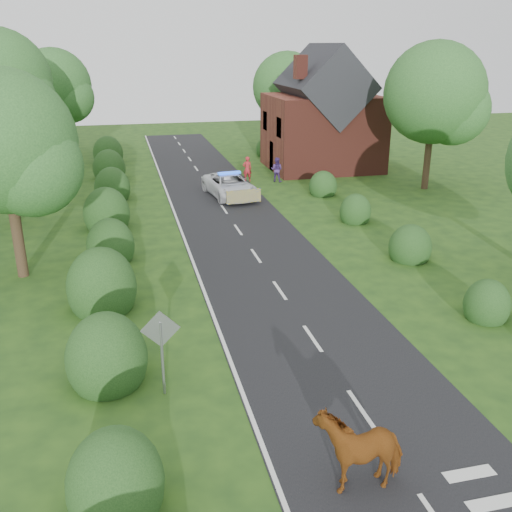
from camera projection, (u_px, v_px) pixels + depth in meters
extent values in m
plane|color=#1F3F18|center=(361.00, 410.00, 15.07)|extent=(120.00, 120.00, 0.00)
cube|color=black|center=(242.00, 236.00, 28.74)|extent=(6.00, 70.00, 0.02)
cube|color=white|center=(361.00, 409.00, 15.06)|extent=(0.12, 1.80, 0.01)
cube|color=white|center=(313.00, 338.00, 18.71)|extent=(0.12, 1.80, 0.01)
cube|color=white|center=(280.00, 290.00, 22.35)|extent=(0.12, 1.80, 0.01)
cube|color=white|center=(256.00, 256.00, 26.00)|extent=(0.12, 1.80, 0.01)
cube|color=white|center=(238.00, 230.00, 29.64)|extent=(0.12, 1.80, 0.01)
cube|color=white|center=(224.00, 209.00, 33.29)|extent=(0.12, 1.80, 0.01)
cube|color=white|center=(213.00, 193.00, 36.93)|extent=(0.12, 1.80, 0.01)
cube|color=white|center=(204.00, 180.00, 40.58)|extent=(0.12, 1.80, 0.01)
cube|color=white|center=(196.00, 168.00, 44.22)|extent=(0.12, 1.80, 0.01)
cube|color=white|center=(190.00, 159.00, 47.87)|extent=(0.12, 1.80, 0.01)
cube|color=white|center=(184.00, 151.00, 51.51)|extent=(0.12, 1.80, 0.01)
cube|color=white|center=(179.00, 144.00, 55.16)|extent=(0.12, 1.80, 0.01)
cube|color=white|center=(175.00, 138.00, 58.80)|extent=(0.12, 1.80, 0.01)
cube|color=white|center=(185.00, 240.00, 28.10)|extent=(0.12, 70.00, 0.01)
cube|color=white|center=(494.00, 503.00, 12.00)|extent=(1.20, 0.35, 0.01)
cube|color=white|center=(469.00, 474.00, 12.82)|extent=(1.20, 0.35, 0.01)
ellipsoid|color=#1B3D17|center=(116.00, 484.00, 11.65)|extent=(2.00, 2.10, 2.40)
ellipsoid|color=#1B3D17|center=(107.00, 358.00, 16.13)|extent=(2.30, 2.41, 2.70)
ellipsoid|color=#1B3D17|center=(102.00, 287.00, 20.61)|extent=(2.50, 2.62, 3.00)
ellipsoid|color=#1B3D17|center=(111.00, 246.00, 25.28)|extent=(2.10, 2.20, 2.50)
ellipsoid|color=#1B3D17|center=(107.00, 214.00, 29.77)|extent=(2.40, 2.52, 2.80)
ellipsoid|color=#1B3D17|center=(112.00, 188.00, 35.32)|extent=(2.20, 2.31, 2.60)
ellipsoid|color=#1B3D17|center=(109.00, 168.00, 40.73)|extent=(2.30, 2.41, 2.70)
ellipsoid|color=#1B3D17|center=(108.00, 153.00, 46.17)|extent=(2.40, 2.52, 2.80)
ellipsoid|color=#1B3D17|center=(487.00, 305.00, 19.93)|extent=(1.60, 1.68, 1.90)
ellipsoid|color=#1B3D17|center=(410.00, 247.00, 25.42)|extent=(1.90, 2.00, 2.10)
ellipsoid|color=#1B3D17|center=(355.00, 212.00, 30.88)|extent=(1.70, 1.78, 2.00)
ellipsoid|color=#1B3D17|center=(323.00, 186.00, 36.41)|extent=(1.80, 1.89, 2.00)
ellipsoid|color=#1B3D17|center=(266.00, 149.00, 49.12)|extent=(1.70, 1.78, 2.00)
cylinder|color=#332316|center=(17.00, 231.00, 23.14)|extent=(0.44, 0.44, 3.96)
sphere|color=#234F21|center=(3.00, 141.00, 21.88)|extent=(5.60, 5.60, 5.60)
sphere|color=#458738|center=(31.00, 166.00, 21.90)|extent=(3.92, 3.92, 3.92)
cylinder|color=#332316|center=(10.00, 189.00, 30.14)|extent=(0.44, 0.44, 3.74)
sphere|color=#234F21|center=(0.00, 124.00, 28.95)|extent=(5.60, 5.60, 5.60)
sphere|color=#458738|center=(21.00, 142.00, 28.95)|extent=(3.92, 3.92, 3.92)
cylinder|color=#332316|center=(9.00, 149.00, 38.73)|extent=(0.44, 0.44, 4.84)
sphere|color=#458738|center=(19.00, 99.00, 37.22)|extent=(4.76, 4.76, 4.76)
cylinder|color=#332316|center=(60.00, 132.00, 48.50)|extent=(0.44, 0.44, 4.18)
sphere|color=#234F21|center=(54.00, 85.00, 47.18)|extent=(6.00, 6.00, 6.00)
sphere|color=#458738|center=(68.00, 97.00, 47.19)|extent=(4.20, 4.20, 4.20)
cylinder|color=#332316|center=(428.00, 156.00, 37.40)|extent=(0.44, 0.44, 4.40)
sphere|color=#234F21|center=(434.00, 93.00, 36.01)|extent=(6.40, 6.40, 6.40)
sphere|color=#458738|center=(454.00, 110.00, 36.02)|extent=(4.48, 4.48, 4.48)
cylinder|color=#332316|center=(286.00, 129.00, 50.97)|extent=(0.44, 0.44, 3.96)
sphere|color=#234F21|center=(287.00, 87.00, 49.71)|extent=(6.00, 6.00, 6.00)
sphere|color=#458738|center=(300.00, 98.00, 49.71)|extent=(4.20, 4.20, 4.20)
cylinder|color=gray|center=(162.00, 359.00, 15.42)|extent=(0.08, 0.08, 2.20)
cube|color=gray|center=(160.00, 329.00, 15.11)|extent=(1.06, 0.04, 1.06)
cube|color=maroon|center=(322.00, 132.00, 43.52)|extent=(8.00, 7.00, 5.50)
cube|color=black|center=(324.00, 85.00, 42.32)|extent=(5.94, 7.40, 5.94)
cube|color=maroon|center=(300.00, 67.00, 39.46)|extent=(0.80, 0.80, 1.60)
imported|color=#6E320E|center=(359.00, 450.00, 12.46)|extent=(2.22, 1.26, 1.53)
imported|color=silver|center=(230.00, 185.00, 35.91)|extent=(3.07, 5.46, 1.44)
cube|color=yellow|center=(244.00, 196.00, 33.65)|extent=(2.14, 0.35, 0.79)
cube|color=blue|center=(229.00, 173.00, 35.63)|extent=(1.46, 0.47, 0.14)
imported|color=#A72228|center=(247.00, 169.00, 39.88)|extent=(0.65, 0.43, 1.76)
imported|color=#482C71|center=(277.00, 170.00, 39.80)|extent=(1.05, 0.99, 1.70)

